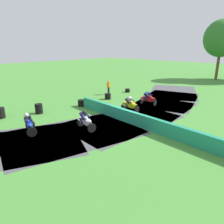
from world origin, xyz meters
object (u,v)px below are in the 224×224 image
motorcycle_chase_white (85,120)px  tire_stack_extra_a (127,90)px  tire_stack_near (0,113)px  motorcycle_fourth_red (148,98)px  tire_stack_mid_b (81,103)px  motorcycle_lead_blue (29,123)px  motorcycle_trailing_yellow (130,104)px  tire_stack_far (108,96)px  track_marshal (109,87)px  tire_stack_mid_a (39,109)px

motorcycle_chase_white → tire_stack_extra_a: (-5.49, 10.96, -0.45)m
motorcycle_chase_white → tire_stack_near: (-6.58, -3.01, -0.25)m
motorcycle_fourth_red → tire_stack_mid_b: bearing=-132.2°
motorcycle_lead_blue → tire_stack_mid_b: bearing=112.7°
motorcycle_trailing_yellow → tire_stack_extra_a: motorcycle_trailing_yellow is taller
tire_stack_far → track_marshal: track_marshal is taller
motorcycle_lead_blue → tire_stack_mid_b: 6.66m
tire_stack_mid_b → tire_stack_far: same height
motorcycle_chase_white → tire_stack_near: 7.24m
tire_stack_near → tire_stack_mid_b: bearing=73.2°
motorcycle_chase_white → motorcycle_fourth_red: (-0.48, 7.94, -0.01)m
motorcycle_chase_white → tire_stack_mid_b: size_ratio=2.80×
motorcycle_chase_white → tire_stack_far: bearing=124.7°
motorcycle_fourth_red → tire_stack_mid_a: 9.73m
tire_stack_extra_a → track_marshal: track_marshal is taller
tire_stack_near → track_marshal: (0.30, 11.55, 0.42)m
tire_stack_far → track_marshal: bearing=132.4°
tire_stack_near → track_marshal: track_marshal is taller
tire_stack_far → track_marshal: (-1.51, 1.65, 0.52)m
tire_stack_mid_b → tire_stack_mid_a: bearing=-102.3°
tire_stack_mid_b → motorcycle_chase_white: bearing=-35.5°
motorcycle_trailing_yellow → tire_stack_far: 4.74m
motorcycle_lead_blue → track_marshal: (-4.18, 11.35, 0.16)m
motorcycle_chase_white → tire_stack_extra_a: 12.27m
tire_stack_mid_b → track_marshal: size_ratio=0.37×
tire_stack_far → tire_stack_extra_a: 4.13m
motorcycle_fourth_red → tire_stack_near: size_ratio=2.10×
motorcycle_lead_blue → tire_stack_extra_a: 14.18m
motorcycle_chase_white → motorcycle_trailing_yellow: (-0.39, 5.13, -0.01)m
track_marshal → tire_stack_mid_b: bearing=-72.8°
tire_stack_near → tire_stack_mid_b: (1.91, 6.34, -0.10)m
motorcycle_chase_white → tire_stack_mid_a: 5.50m
motorcycle_trailing_yellow → tire_stack_near: (-6.19, -8.13, -0.24)m
motorcycle_fourth_red → tire_stack_extra_a: motorcycle_fourth_red is taller
tire_stack_extra_a → track_marshal: (-0.79, -2.42, 0.62)m
motorcycle_lead_blue → tire_stack_mid_b: size_ratio=2.74×
tire_stack_extra_a → motorcycle_fourth_red: bearing=-31.1°
tire_stack_mid_a → motorcycle_trailing_yellow: bearing=47.4°
motorcycle_lead_blue → track_marshal: 12.09m
motorcycle_trailing_yellow → tire_stack_extra_a: (-5.10, 5.83, -0.44)m
motorcycle_trailing_yellow → tire_stack_mid_b: motorcycle_trailing_yellow is taller
motorcycle_trailing_yellow → tire_stack_extra_a: 7.76m
tire_stack_mid_a → tire_stack_extra_a: bearing=90.1°
motorcycle_trailing_yellow → track_marshal: track_marshal is taller
motorcycle_fourth_red → motorcycle_lead_blue: bearing=-98.6°
motorcycle_lead_blue → motorcycle_fourth_red: (1.62, 10.74, -0.02)m
tire_stack_near → tire_stack_mid_b: tire_stack_near is taller
tire_stack_extra_a → motorcycle_lead_blue: bearing=-76.2°
motorcycle_fourth_red → tire_stack_extra_a: size_ratio=2.97×
tire_stack_far → tire_stack_extra_a: size_ratio=1.10×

